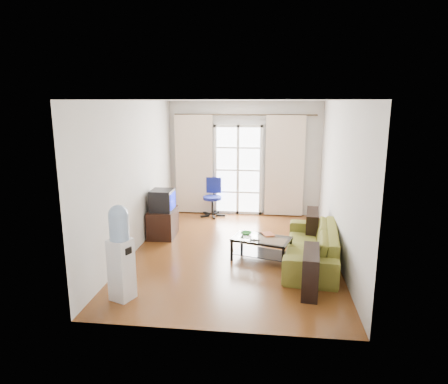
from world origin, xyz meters
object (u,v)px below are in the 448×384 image
at_px(sofa, 311,245).
at_px(coffee_table, 261,246).
at_px(crt_tv, 161,200).
at_px(water_cooler, 120,251).
at_px(tv_stand, 163,223).
at_px(task_chair, 213,205).

xyz_separation_m(sofa, coffee_table, (-0.84, 0.03, -0.06)).
height_order(sofa, crt_tv, crt_tv).
bearing_deg(crt_tv, sofa, -18.57).
distance_m(crt_tv, water_cooler, 2.60).
bearing_deg(tv_stand, water_cooler, -88.71).
relative_size(sofa, water_cooler, 1.63).
height_order(sofa, coffee_table, sofa).
relative_size(sofa, task_chair, 2.42).
distance_m(coffee_table, water_cooler, 2.53).
xyz_separation_m(tv_stand, water_cooler, (0.15, -2.66, 0.43)).
relative_size(crt_tv, water_cooler, 0.35).
xyz_separation_m(coffee_table, crt_tv, (-2.02, 0.95, 0.51)).
height_order(sofa, tv_stand, sofa).
bearing_deg(task_chair, tv_stand, -114.65).
distance_m(tv_stand, task_chair, 1.76).
bearing_deg(tv_stand, coffee_table, -28.63).
xyz_separation_m(tv_stand, crt_tv, (0.00, -0.06, 0.49)).
xyz_separation_m(sofa, water_cooler, (-2.71, -1.61, 0.40)).
bearing_deg(water_cooler, coffee_table, 62.96).
bearing_deg(coffee_table, task_chair, 115.38).
bearing_deg(task_chair, sofa, -49.60).
height_order(coffee_table, tv_stand, tv_stand).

